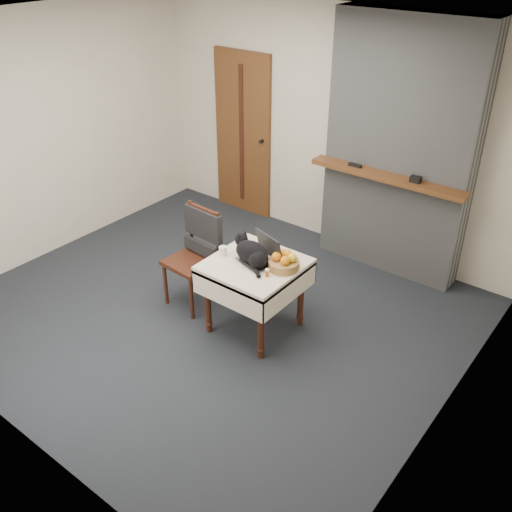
{
  "coord_description": "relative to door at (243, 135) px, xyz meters",
  "views": [
    {
      "loc": [
        3.07,
        -3.28,
        3.27
      ],
      "look_at": [
        0.52,
        0.01,
        0.81
      ],
      "focal_mm": 40.0,
      "sensor_mm": 36.0,
      "label": 1
    }
  ],
  "objects": [
    {
      "name": "room_shell",
      "position": [
        1.2,
        -1.51,
        0.76
      ],
      "size": [
        4.52,
        4.01,
        2.61
      ],
      "color": "beige",
      "rests_on": "ground"
    },
    {
      "name": "chimney",
      "position": [
        2.1,
        -0.13,
        0.3
      ],
      "size": [
        1.62,
        0.48,
        2.6
      ],
      "color": "gray",
      "rests_on": "ground"
    },
    {
      "name": "ground",
      "position": [
        1.2,
        -1.97,
        -1.0
      ],
      "size": [
        4.5,
        4.5,
        0.0
      ],
      "primitive_type": "plane",
      "color": "black",
      "rests_on": "ground"
    },
    {
      "name": "cream_jar",
      "position": [
        1.36,
        -1.98,
        -0.26
      ],
      "size": [
        0.07,
        0.07,
        0.08
      ],
      "primitive_type": "cylinder",
      "color": "silver",
      "rests_on": "side_table"
    },
    {
      "name": "side_table",
      "position": [
        1.67,
        -1.91,
        -0.41
      ],
      "size": [
        0.78,
        0.78,
        0.7
      ],
      "color": "#3A1C0F",
      "rests_on": "ground"
    },
    {
      "name": "cat",
      "position": [
        1.66,
        -1.93,
        -0.2
      ],
      "size": [
        0.45,
        0.32,
        0.24
      ],
      "rotation": [
        0.0,
        0.0,
        -0.31
      ],
      "color": "black",
      "rests_on": "side_table"
    },
    {
      "name": "fruit_basket",
      "position": [
        1.92,
        -1.83,
        -0.24
      ],
      "size": [
        0.27,
        0.27,
        0.15
      ],
      "color": "#AB8545",
      "rests_on": "side_table"
    },
    {
      "name": "pill_bottle",
      "position": [
        1.89,
        -2.02,
        -0.26
      ],
      "size": [
        0.03,
        0.03,
        0.07
      ],
      "color": "#9C5313",
      "rests_on": "side_table"
    },
    {
      "name": "laptop",
      "position": [
        1.71,
        -1.87,
        -0.24
      ],
      "size": [
        0.41,
        0.38,
        0.25
      ],
      "rotation": [
        0.0,
        0.0,
        -0.29
      ],
      "color": "#B7B7BC",
      "rests_on": "side_table"
    },
    {
      "name": "door",
      "position": [
        0.0,
        0.0,
        0.0
      ],
      "size": [
        0.82,
        0.1,
        2.0
      ],
      "color": "brown",
      "rests_on": "ground"
    },
    {
      "name": "desk_clutter",
      "position": [
        1.82,
        -1.84,
        -0.3
      ],
      "size": [
        0.13,
        0.02,
        0.01
      ],
      "primitive_type": "cube",
      "rotation": [
        0.0,
        0.0,
        0.07
      ],
      "color": "black",
      "rests_on": "side_table"
    },
    {
      "name": "chair",
      "position": [
        0.95,
        -1.87,
        -0.37
      ],
      "size": [
        0.47,
        0.46,
        0.98
      ],
      "rotation": [
        0.0,
        0.0,
        -0.07
      ],
      "color": "#3A1C0F",
      "rests_on": "ground"
    }
  ]
}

